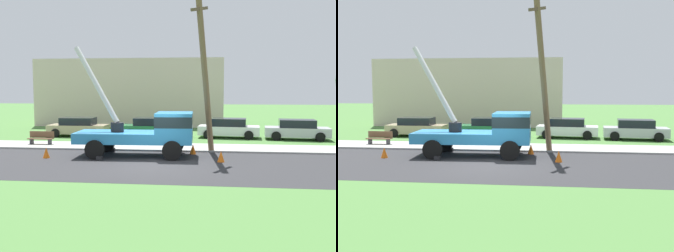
# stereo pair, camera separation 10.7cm
# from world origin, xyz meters

# --- Properties ---
(ground_plane) EXTENTS (120.00, 120.00, 0.00)m
(ground_plane) POSITION_xyz_m (0.00, 12.00, 0.00)
(ground_plane) COLOR #477538
(road_asphalt) EXTENTS (80.00, 7.85, 0.01)m
(road_asphalt) POSITION_xyz_m (0.00, 0.00, 0.00)
(road_asphalt) COLOR #2B2B2D
(road_asphalt) RESTS_ON ground
(sidewalk_strip) EXTENTS (80.00, 2.94, 0.10)m
(sidewalk_strip) POSITION_xyz_m (0.00, 5.39, 0.05)
(sidewalk_strip) COLOR #9E9E99
(sidewalk_strip) RESTS_ON ground
(utility_truck) EXTENTS (6.84, 3.21, 5.98)m
(utility_truck) POSITION_xyz_m (-0.51, 2.37, 1.41)
(utility_truck) COLOR #2D84C6
(utility_truck) RESTS_ON ground
(leaning_utility_pole) EXTENTS (1.31, 2.64, 8.86)m
(leaning_utility_pole) POSITION_xyz_m (2.34, 3.29, 4.55)
(leaning_utility_pole) COLOR brown
(leaning_utility_pole) RESTS_ON ground
(traffic_cone_ahead) EXTENTS (0.36, 0.36, 0.56)m
(traffic_cone_ahead) POSITION_xyz_m (3.23, 1.05, 0.28)
(traffic_cone_ahead) COLOR orange
(traffic_cone_ahead) RESTS_ON ground
(traffic_cone_behind) EXTENTS (0.36, 0.36, 0.56)m
(traffic_cone_behind) POSITION_xyz_m (-5.81, 1.15, 0.28)
(traffic_cone_behind) COLOR orange
(traffic_cone_behind) RESTS_ON ground
(traffic_cone_curbside) EXTENTS (0.36, 0.36, 0.56)m
(traffic_cone_curbside) POSITION_xyz_m (1.73, 3.26, 0.28)
(traffic_cone_curbside) COLOR orange
(traffic_cone_curbside) RESTS_ON ground
(parked_sedan_tan) EXTENTS (4.41, 2.03, 1.42)m
(parked_sedan_tan) POSITION_xyz_m (-7.36, 10.54, 0.71)
(parked_sedan_tan) COLOR tan
(parked_sedan_tan) RESTS_ON ground
(parked_sedan_green) EXTENTS (4.42, 2.06, 1.42)m
(parked_sedan_green) POSITION_xyz_m (-1.83, 10.88, 0.71)
(parked_sedan_green) COLOR #1E6638
(parked_sedan_green) RESTS_ON ground
(parked_sedan_white) EXTENTS (4.55, 2.28, 1.42)m
(parked_sedan_white) POSITION_xyz_m (3.95, 10.92, 0.71)
(parked_sedan_white) COLOR silver
(parked_sedan_white) RESTS_ON ground
(parked_sedan_silver) EXTENTS (4.55, 2.29, 1.42)m
(parked_sedan_silver) POSITION_xyz_m (8.70, 10.39, 0.71)
(parked_sedan_silver) COLOR #B7B7BF
(parked_sedan_silver) RESTS_ON ground
(park_bench) EXTENTS (1.60, 0.45, 0.90)m
(park_bench) POSITION_xyz_m (-8.03, 5.46, 0.46)
(park_bench) COLOR brown
(park_bench) RESTS_ON ground
(lowrise_building_backdrop) EXTENTS (18.00, 6.00, 6.40)m
(lowrise_building_backdrop) POSITION_xyz_m (-5.30, 20.86, 3.20)
(lowrise_building_backdrop) COLOR beige
(lowrise_building_backdrop) RESTS_ON ground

